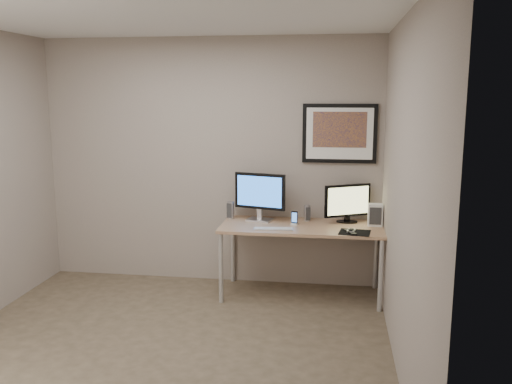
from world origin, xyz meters
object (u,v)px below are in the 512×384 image
monitor_tv (347,202)px  fan_unit (375,215)px  speaker_left (231,210)px  speaker_right (307,213)px  monitor_large (260,195)px  keyboard (273,229)px  phone_dock (294,218)px  framed_art (340,133)px  desk (302,232)px

monitor_tv → fan_unit: size_ratio=2.09×
speaker_left → fan_unit: 1.48m
monitor_tv → speaker_right: size_ratio=2.78×
monitor_large → keyboard: bearing=-47.5°
phone_dock → speaker_left: bearing=178.1°
speaker_right → fan_unit: size_ratio=0.75×
fan_unit → phone_dock: bearing=-173.4°
monitor_large → keyboard: (0.18, -0.33, -0.27)m
framed_art → keyboard: framed_art is taller
keyboard → framed_art: bearing=34.6°
fan_unit → monitor_tv: bearing=162.2°
monitor_tv → desk: bearing=174.6°
monitor_large → speaker_right: size_ratio=3.23×
fan_unit → monitor_large: bearing=178.6°
desk → phone_dock: 0.15m
speaker_left → speaker_right: size_ratio=1.10×
monitor_large → monitor_tv: monitor_large is taller
speaker_right → monitor_tv: bearing=-22.6°
monitor_large → speaker_left: 0.37m
framed_art → phone_dock: bearing=-142.7°
monitor_large → fan_unit: 1.17m
framed_art → fan_unit: size_ratio=3.42×
speaker_left → keyboard: speaker_left is taller
phone_dock → desk: bearing=6.0°
speaker_left → phone_dock: size_ratio=1.30×
desk → speaker_left: size_ratio=8.81×
desk → speaker_right: size_ratio=9.72×
desk → speaker_right: bearing=78.0°
phone_dock → fan_unit: bearing=18.9°
desk → fan_unit: bearing=7.2°
speaker_left → framed_art: bearing=23.2°
monitor_tv → speaker_right: (-0.41, 0.01, -0.13)m
speaker_right → fan_unit: bearing=-29.4°
speaker_left → phone_dock: (0.68, -0.18, -0.02)m
speaker_right → phone_dock: bearing=-142.1°
monitor_tv → fan_unit: bearing=-46.0°
monitor_large → speaker_left: monitor_large is taller
framed_art → speaker_right: size_ratio=4.56×
framed_art → monitor_tv: 0.70m
phone_dock → keyboard: 0.29m
speaker_right → framed_art: bearing=3.3°
monitor_tv → framed_art: bearing=95.5°
desk → phone_dock: phone_dock is taller
monitor_large → monitor_tv: (0.89, 0.05, -0.06)m
speaker_right → phone_dock: (-0.11, -0.19, -0.01)m
desk → monitor_large: 0.57m
monitor_large → speaker_left: bearing=-175.7°
desk → monitor_tv: monitor_tv is taller
monitor_large → phone_dock: (0.37, -0.12, -0.20)m
phone_dock → framed_art: bearing=50.4°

